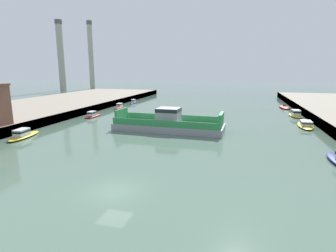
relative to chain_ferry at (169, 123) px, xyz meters
The scene contains 11 objects.
ground_plane 24.33m from the chain_ferry, 86.50° to the right, with size 400.00×400.00×0.00m, color #4C6656.
chain_ferry is the anchor object (origin of this frame).
moored_boat_near_left 30.85m from the chain_ferry, 40.25° to the left, with size 2.70×6.17×1.55m.
moored_boat_near_right 29.57m from the chain_ferry, 131.07° to the left, with size 2.09×5.18×1.31m.
moored_boat_mid_left 22.70m from the chain_ferry, 151.34° to the right, with size 2.90×7.03×1.44m.
moored_boat_far_left 41.12m from the chain_ferry, 55.45° to the left, with size 2.74×7.12×1.04m.
moored_boat_far_right 20.89m from the chain_ferry, 157.08° to the left, with size 1.82×5.54×1.32m.
moored_boat_upstream_a 38.71m from the chain_ferry, 120.85° to the left, with size 1.77×4.92×1.16m.
moored_boat_upstream_b 24.86m from the chain_ferry, 20.60° to the left, with size 2.99×8.07×1.19m.
smokestack_distant_a 102.26m from the chain_ferry, 135.03° to the left, with size 3.32×3.32×32.69m.
smokestack_distant_b 108.54m from the chain_ferry, 126.67° to the left, with size 2.75×2.75×34.31m.
Camera 1 is at (9.90, -19.49, 10.18)m, focal length 28.94 mm.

